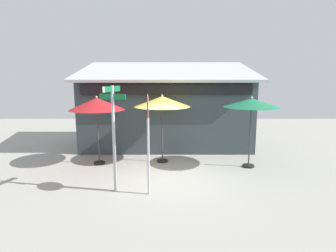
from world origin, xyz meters
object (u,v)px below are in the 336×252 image
object	(u,v)px
street_sign_post	(112,128)
stop_sign	(147,127)
patio_umbrella_forest_green_right	(250,104)
patio_umbrella_mustard_center	(161,102)
patio_umbrella_crimson_left	(96,104)

from	to	relation	value
street_sign_post	stop_sign	world-z (taller)	street_sign_post
stop_sign	patio_umbrella_forest_green_right	size ratio (longest dim) A/B	1.09
street_sign_post	patio_umbrella_mustard_center	bearing A→B (deg)	65.44
street_sign_post	patio_umbrella_mustard_center	xyz separation A→B (m)	(1.38, 3.01, 0.52)
stop_sign	patio_umbrella_crimson_left	size ratio (longest dim) A/B	1.09
patio_umbrella_mustard_center	patio_umbrella_crimson_left	bearing A→B (deg)	-173.86
stop_sign	patio_umbrella_mustard_center	xyz separation A→B (m)	(0.34, 3.26, 0.43)
stop_sign	patio_umbrella_mustard_center	size ratio (longest dim) A/B	1.07
stop_sign	patio_umbrella_forest_green_right	bearing A→B (deg)	35.13
stop_sign	patio_umbrella_crimson_left	bearing A→B (deg)	126.25
patio_umbrella_crimson_left	patio_umbrella_forest_green_right	distance (m)	5.90
street_sign_post	patio_umbrella_mustard_center	distance (m)	3.35
street_sign_post	patio_umbrella_forest_green_right	size ratio (longest dim) A/B	1.17
patio_umbrella_crimson_left	patio_umbrella_forest_green_right	xyz separation A→B (m)	(5.89, -0.39, 0.07)
patio_umbrella_crimson_left	patio_umbrella_mustard_center	xyz separation A→B (m)	(2.53, 0.27, 0.07)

